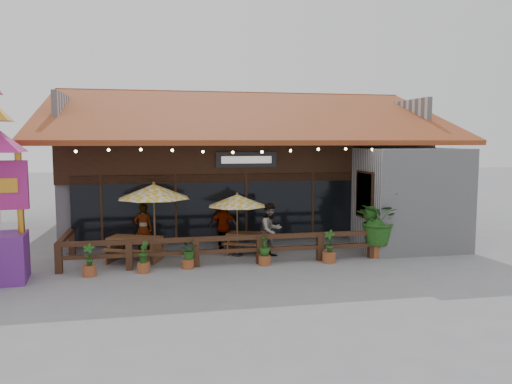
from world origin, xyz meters
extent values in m
plane|color=gray|center=(0.00, 0.00, 0.00)|extent=(100.00, 100.00, 0.00)
cube|color=#B6B6BC|center=(0.00, 7.00, 2.00)|extent=(14.00, 10.00, 4.00)
cube|color=#341B10|center=(-1.50, 1.92, 3.20)|extent=(11.00, 0.16, 1.60)
cube|color=black|center=(-1.50, 1.90, 1.50)|extent=(10.00, 0.12, 2.40)
cube|color=#FFC772|center=(-1.50, 2.10, 1.50)|extent=(9.80, 0.05, 2.20)
cube|color=#B6B6BC|center=(5.25, 0.65, 1.80)|extent=(3.50, 2.70, 3.60)
cube|color=red|center=(3.44, 0.50, 2.00)|extent=(0.06, 1.20, 1.50)
cube|color=#341B10|center=(3.43, 0.50, 2.00)|extent=(0.04, 1.34, 1.64)
cube|color=#923C21|center=(0.00, 3.50, 4.90)|extent=(15.50, 7.05, 2.37)
cube|color=#923C21|center=(0.00, 10.50, 4.90)|extent=(15.50, 7.05, 2.37)
cube|color=#923C21|center=(0.00, 7.00, 6.02)|extent=(15.50, 0.30, 0.12)
cube|color=#B6B6BC|center=(-7.00, 7.00, 4.70)|extent=(0.20, 9.00, 1.80)
cube|color=#B6B6BC|center=(7.00, 7.00, 4.70)|extent=(0.20, 9.00, 1.80)
cube|color=black|center=(-0.50, 1.80, 3.20)|extent=(2.20, 0.10, 0.55)
cube|color=silver|center=(-0.50, 1.74, 3.20)|extent=(1.80, 0.02, 0.25)
cube|color=#341B10|center=(-5.50, 1.86, 1.50)|extent=(0.08, 0.08, 2.40)
cube|color=#341B10|center=(-3.00, 1.86, 1.50)|extent=(0.08, 0.08, 2.40)
cube|color=#341B10|center=(-0.50, 1.86, 1.50)|extent=(0.08, 0.08, 2.40)
cube|color=#341B10|center=(2.00, 1.86, 1.50)|extent=(0.08, 0.08, 2.40)
sphere|color=#F1D184|center=(-6.00, 0.08, 3.55)|extent=(0.09, 0.09, 0.09)
sphere|color=#F1D184|center=(-5.05, 0.08, 3.59)|extent=(0.09, 0.09, 0.09)
sphere|color=#F1D184|center=(-4.10, 0.08, 3.60)|extent=(0.09, 0.09, 0.09)
sphere|color=#F1D184|center=(-3.15, 0.08, 3.57)|extent=(0.09, 0.09, 0.09)
sphere|color=#F1D184|center=(-2.20, 0.08, 3.53)|extent=(0.09, 0.09, 0.09)
sphere|color=#F1D184|center=(-1.25, 0.08, 3.50)|extent=(0.09, 0.09, 0.09)
sphere|color=#F1D184|center=(-0.30, 0.08, 3.51)|extent=(0.09, 0.09, 0.09)
sphere|color=#F1D184|center=(0.65, 0.08, 3.55)|extent=(0.09, 0.09, 0.09)
sphere|color=#F1D184|center=(1.60, 0.08, 3.59)|extent=(0.09, 0.09, 0.09)
sphere|color=#F1D184|center=(2.55, 0.08, 3.60)|extent=(0.09, 0.09, 0.09)
sphere|color=#F1D184|center=(3.50, 0.08, 3.57)|extent=(0.09, 0.09, 0.09)
cube|color=#432818|center=(-6.50, -0.50, 0.45)|extent=(0.20, 0.20, 0.90)
cube|color=#432818|center=(-4.50, -0.50, 0.45)|extent=(0.20, 0.20, 0.90)
cube|color=#432818|center=(-2.50, -0.50, 0.45)|extent=(0.20, 0.20, 0.90)
cube|color=#432818|center=(-0.50, -0.50, 0.45)|extent=(0.20, 0.20, 0.90)
cube|color=#432818|center=(1.50, -0.50, 0.45)|extent=(0.20, 0.20, 0.90)
cube|color=#432818|center=(3.30, -0.50, 0.45)|extent=(0.20, 0.20, 0.90)
cube|color=#432818|center=(-1.60, -0.50, 0.85)|extent=(9.80, 0.16, 0.14)
cube|color=#432818|center=(-1.60, -0.50, 0.45)|extent=(9.80, 0.12, 0.12)
cube|color=#432818|center=(-6.50, 0.75, 0.85)|extent=(0.16, 2.50, 0.14)
cube|color=#432818|center=(-6.50, 1.90, 0.45)|extent=(0.20, 0.20, 0.90)
cylinder|color=brown|center=(-3.74, 0.77, 1.20)|extent=(0.06, 0.06, 2.40)
cone|color=yellow|center=(-3.74, 0.77, 2.24)|extent=(3.11, 3.11, 0.47)
sphere|color=brown|center=(-3.74, 0.77, 2.50)|extent=(0.10, 0.10, 0.10)
cylinder|color=black|center=(-3.74, 0.77, 0.03)|extent=(0.46, 0.46, 0.06)
cylinder|color=brown|center=(-1.01, 0.72, 1.01)|extent=(0.05, 0.05, 2.02)
cone|color=yellow|center=(-1.01, 0.72, 1.89)|extent=(2.45, 2.45, 0.40)
sphere|color=brown|center=(-1.01, 0.72, 2.11)|extent=(0.09, 0.09, 0.09)
cylinder|color=black|center=(-1.01, 0.72, 0.03)|extent=(0.39, 0.39, 0.05)
cube|color=brown|center=(-4.37, 0.59, 0.76)|extent=(1.82, 1.35, 0.06)
cube|color=brown|center=(-5.04, 0.87, 0.38)|extent=(0.36, 0.70, 0.76)
cube|color=brown|center=(-3.71, 0.31, 0.38)|extent=(0.36, 0.70, 0.76)
cube|color=brown|center=(-4.59, 0.07, 0.45)|extent=(1.63, 0.90, 0.05)
cube|color=brown|center=(-4.15, 1.11, 0.45)|extent=(1.63, 0.90, 0.05)
cube|color=brown|center=(-0.56, 1.03, 0.68)|extent=(1.62, 1.21, 0.06)
cube|color=brown|center=(-1.16, 1.28, 0.34)|extent=(0.32, 0.62, 0.68)
cube|color=brown|center=(0.03, 0.78, 0.34)|extent=(0.32, 0.62, 0.68)
cube|color=brown|center=(-0.76, 0.56, 0.40)|extent=(1.45, 0.81, 0.05)
cube|color=brown|center=(-0.37, 1.49, 0.40)|extent=(1.45, 0.81, 0.05)
cylinder|color=orange|center=(-7.32, -1.16, 2.45)|extent=(0.18, 0.18, 2.22)
cylinder|color=brown|center=(3.50, -0.36, 0.21)|extent=(0.58, 0.58, 0.42)
imported|color=#255D1A|center=(3.50, -0.36, 1.29)|extent=(1.83, 1.94, 1.73)
sphere|color=#255D1A|center=(3.64, -0.46, 0.96)|extent=(0.58, 0.58, 0.58)
sphere|color=#255D1A|center=(3.38, -0.23, 1.15)|extent=(0.50, 0.50, 0.50)
imported|color=#341B10|center=(-4.13, 1.74, 0.86)|extent=(0.64, 0.43, 1.71)
imported|color=#341B10|center=(0.04, 0.27, 0.91)|extent=(1.10, 1.02, 1.82)
imported|color=#341B10|center=(-1.35, 1.53, 0.87)|extent=(1.11, 0.84, 1.75)
cylinder|color=brown|center=(-5.59, -1.00, 0.16)|extent=(0.39, 0.39, 0.31)
imported|color=#255D1A|center=(-5.59, -1.00, 0.63)|extent=(0.36, 0.27, 0.64)
cylinder|color=brown|center=(-4.08, -0.91, 0.15)|extent=(0.38, 0.38, 0.31)
imported|color=#255D1A|center=(-4.08, -0.91, 0.63)|extent=(0.28, 0.35, 0.63)
cylinder|color=brown|center=(-2.76, -0.67, 0.14)|extent=(0.36, 0.36, 0.29)
imported|color=#255D1A|center=(-2.76, -0.67, 0.58)|extent=(0.69, 0.70, 0.59)
cylinder|color=brown|center=(-0.39, -0.74, 0.15)|extent=(0.38, 0.38, 0.31)
imported|color=#255D1A|center=(-0.39, -0.74, 0.62)|extent=(0.49, 0.49, 0.63)
cylinder|color=brown|center=(1.69, -0.84, 0.17)|extent=(0.43, 0.43, 0.35)
imported|color=#255D1A|center=(1.69, -0.84, 0.70)|extent=(0.44, 0.45, 0.71)
camera|label=1|loc=(-3.67, -15.64, 3.85)|focal=35.00mm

